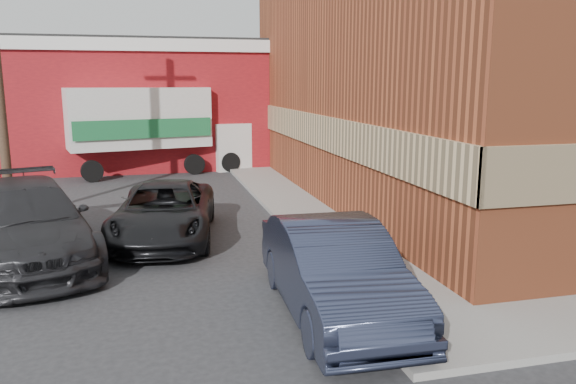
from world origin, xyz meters
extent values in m
plane|color=#28282B|center=(0.00, 0.00, 0.00)|extent=(90.00, 90.00, 0.00)
cube|color=#9F4929|center=(8.50, 9.00, 4.50)|extent=(14.00, 18.00, 9.00)
cube|color=#D1B080|center=(1.46, 9.00, 2.30)|extent=(0.08, 18.16, 1.00)
cube|color=gray|center=(0.60, 9.00, 0.06)|extent=(1.80, 18.00, 0.12)
cube|color=maroon|center=(-6.00, 20.00, 2.50)|extent=(16.00, 8.00, 5.00)
cube|color=silver|center=(-6.00, 20.00, 5.25)|extent=(16.30, 8.30, 0.50)
cube|color=black|center=(-6.00, 20.00, 5.55)|extent=(16.00, 8.00, 0.10)
imported|color=#282D43|center=(-0.80, 0.50, 0.77)|extent=(1.77, 4.73, 1.54)
imported|color=black|center=(-3.35, 5.83, 0.69)|extent=(2.97, 5.21, 1.37)
imported|color=#272629|center=(-6.27, 4.78, 0.85)|extent=(3.92, 6.30, 1.70)
cube|color=silver|center=(-4.00, 16.00, 2.36)|extent=(5.90, 3.37, 2.41)
cube|color=#1B6838|center=(-3.76, 14.91, 1.99)|extent=(5.24, 1.18, 0.74)
cube|color=silver|center=(-0.48, 16.78, 1.02)|extent=(2.07, 2.35, 2.04)
cylinder|color=black|center=(-5.79, 14.66, 0.42)|extent=(0.87, 0.45, 0.83)
cylinder|color=black|center=(-6.19, 16.46, 0.42)|extent=(0.87, 0.45, 0.83)
cylinder|color=black|center=(-1.81, 15.54, 0.42)|extent=(0.87, 0.45, 0.83)
cylinder|color=black|center=(-2.21, 17.34, 0.42)|extent=(0.87, 0.45, 0.83)
cylinder|color=black|center=(-0.28, 15.88, 0.42)|extent=(0.87, 0.45, 0.83)
cylinder|color=black|center=(-0.68, 17.68, 0.42)|extent=(0.87, 0.45, 0.83)
camera|label=1|loc=(-3.69, -7.82, 3.82)|focal=35.00mm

